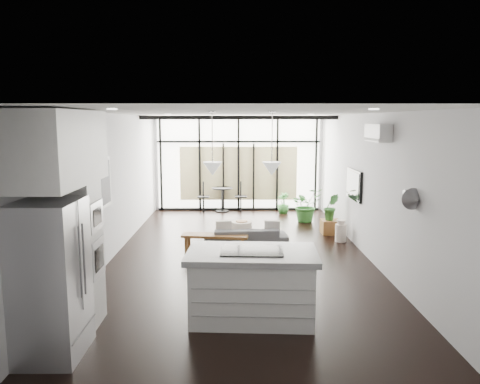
{
  "coord_description": "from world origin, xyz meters",
  "views": [
    {
      "loc": [
        -0.09,
        -8.93,
        2.66
      ],
      "look_at": [
        0.0,
        0.3,
        1.25
      ],
      "focal_mm": 35.0,
      "sensor_mm": 36.0,
      "label": 1
    }
  ],
  "objects_px": {
    "island": "(252,285)",
    "fridge": "(50,279)",
    "tv": "(354,185)",
    "console_bench": "(215,245)",
    "pouf": "(242,230)",
    "sofa": "(246,235)",
    "milk_can": "(341,231)"
  },
  "relations": [
    {
      "from": "island",
      "to": "fridge",
      "type": "xyz_separation_m",
      "value": [
        -2.31,
        -0.95,
        0.42
      ]
    },
    {
      "from": "fridge",
      "to": "tv",
      "type": "relative_size",
      "value": 1.63
    },
    {
      "from": "console_bench",
      "to": "tv",
      "type": "bearing_deg",
      "value": 24.23
    },
    {
      "from": "island",
      "to": "pouf",
      "type": "distance_m",
      "value": 4.44
    },
    {
      "from": "fridge",
      "to": "console_bench",
      "type": "bearing_deg",
      "value": 67.12
    },
    {
      "from": "fridge",
      "to": "pouf",
      "type": "distance_m",
      "value": 5.87
    },
    {
      "from": "tv",
      "to": "console_bench",
      "type": "bearing_deg",
      "value": -163.38
    },
    {
      "from": "island",
      "to": "sofa",
      "type": "bearing_deg",
      "value": 93.43
    },
    {
      "from": "pouf",
      "to": "tv",
      "type": "distance_m",
      "value": 2.71
    },
    {
      "from": "sofa",
      "to": "tv",
      "type": "bearing_deg",
      "value": -170.8
    },
    {
      "from": "console_bench",
      "to": "tv",
      "type": "xyz_separation_m",
      "value": [
        2.96,
        0.88,
        1.09
      ]
    },
    {
      "from": "milk_can",
      "to": "tv",
      "type": "relative_size",
      "value": 0.44
    },
    {
      "from": "fridge",
      "to": "tv",
      "type": "height_order",
      "value": "fridge"
    },
    {
      "from": "milk_can",
      "to": "sofa",
      "type": "bearing_deg",
      "value": -160.91
    },
    {
      "from": "sofa",
      "to": "tv",
      "type": "relative_size",
      "value": 1.55
    },
    {
      "from": "fridge",
      "to": "milk_can",
      "type": "height_order",
      "value": "fridge"
    },
    {
      "from": "console_bench",
      "to": "tv",
      "type": "distance_m",
      "value": 3.27
    },
    {
      "from": "pouf",
      "to": "console_bench",
      "type": "bearing_deg",
      "value": -111.33
    },
    {
      "from": "fridge",
      "to": "milk_can",
      "type": "distance_m",
      "value": 6.74
    },
    {
      "from": "sofa",
      "to": "milk_can",
      "type": "bearing_deg",
      "value": -165.23
    },
    {
      "from": "console_bench",
      "to": "pouf",
      "type": "distance_m",
      "value": 1.5
    },
    {
      "from": "island",
      "to": "sofa",
      "type": "xyz_separation_m",
      "value": [
        -0.01,
        3.35,
        -0.14
      ]
    },
    {
      "from": "sofa",
      "to": "milk_can",
      "type": "distance_m",
      "value": 2.26
    },
    {
      "from": "milk_can",
      "to": "tv",
      "type": "xyz_separation_m",
      "value": [
        0.21,
        -0.17,
        1.06
      ]
    },
    {
      "from": "fridge",
      "to": "pouf",
      "type": "relative_size",
      "value": 3.78
    },
    {
      "from": "sofa",
      "to": "tv",
      "type": "xyz_separation_m",
      "value": [
        2.34,
        0.56,
        0.97
      ]
    },
    {
      "from": "island",
      "to": "pouf",
      "type": "bearing_deg",
      "value": 94.25
    },
    {
      "from": "island",
      "to": "pouf",
      "type": "xyz_separation_m",
      "value": [
        -0.08,
        4.43,
        -0.28
      ]
    },
    {
      "from": "sofa",
      "to": "console_bench",
      "type": "distance_m",
      "value": 0.7
    },
    {
      "from": "milk_can",
      "to": "tv",
      "type": "distance_m",
      "value": 1.09
    },
    {
      "from": "island",
      "to": "tv",
      "type": "distance_m",
      "value": 4.63
    },
    {
      "from": "island",
      "to": "milk_can",
      "type": "relative_size",
      "value": 3.56
    }
  ]
}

